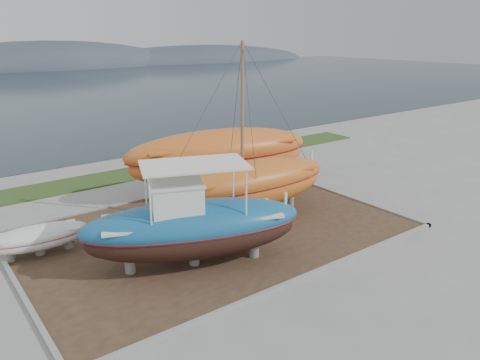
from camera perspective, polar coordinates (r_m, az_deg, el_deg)
ground at (r=20.58m, az=3.01°, el=-9.85°), size 140.00×140.00×0.00m
dirt_patch at (r=23.47m, az=-3.28°, el=-6.16°), size 18.00×12.00×0.06m
curb_frame at (r=23.45m, az=-3.28°, el=-6.06°), size 18.60×12.60×0.15m
grass_strip at (r=33.10m, az=-14.39°, el=0.51°), size 44.00×3.00×0.08m
blue_caique at (r=19.37m, az=-5.77°, el=-4.35°), size 9.63×5.98×4.43m
white_dinghy at (r=22.58m, az=-23.31°, el=-6.81°), size 4.41×2.01×1.28m
orange_sailboat at (r=23.52m, az=1.25°, el=5.59°), size 9.59×3.40×9.03m
orange_bare_hull at (r=28.24m, az=-2.47°, el=2.17°), size 12.04×5.78×3.79m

